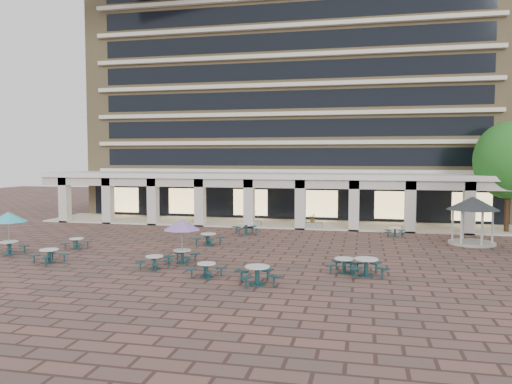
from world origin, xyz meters
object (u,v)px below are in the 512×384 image
picnic_table_0 (49,255)px  planter_right (313,223)px  gazebo (473,209)px  planter_left (252,220)px  picnic_table_2 (366,265)px  picnic_table_1 (206,269)px

picnic_table_0 → planter_right: bearing=74.5°
picnic_table_0 → gazebo: (23.82, 11.24, 1.91)m
planter_left → gazebo: bearing=-17.3°
picnic_table_2 → gazebo: size_ratio=0.65×
picnic_table_0 → planter_right: (12.75, 16.24, 0.03)m
picnic_table_0 → picnic_table_1: picnic_table_0 is taller
picnic_table_1 → planter_left: planter_left is taller
planter_left → planter_right: (5.02, 0.00, -0.07)m
planter_right → picnic_table_2: bearing=-75.0°
picnic_table_2 → planter_right: 16.18m
picnic_table_2 → planter_left: 18.13m
planter_left → picnic_table_2: bearing=-59.5°
picnic_table_0 → gazebo: 26.41m
planter_right → picnic_table_1: bearing=-100.8°
picnic_table_1 → planter_right: planter_right is taller
picnic_table_1 → picnic_table_2: picnic_table_2 is taller
planter_right → gazebo: bearing=-24.3°
gazebo → planter_right: 12.29m
picnic_table_2 → planter_left: bearing=108.7°
gazebo → planter_right: gazebo is taller
picnic_table_0 → gazebo: bearing=47.9°
picnic_table_1 → picnic_table_2: (7.52, 1.90, 0.10)m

